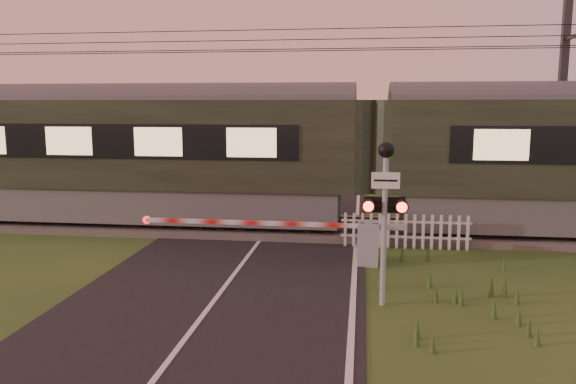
# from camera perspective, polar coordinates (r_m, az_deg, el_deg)

# --- Properties ---
(ground) EXTENTS (160.00, 160.00, 0.00)m
(ground) POSITION_cam_1_polar(r_m,az_deg,el_deg) (11.63, -7.33, -10.75)
(ground) COLOR #2B471B
(ground) RESTS_ON ground
(road) EXTENTS (6.00, 140.00, 0.03)m
(road) POSITION_cam_1_polar(r_m,az_deg,el_deg) (11.41, -7.55, -11.10)
(road) COLOR black
(road) RESTS_ON ground
(track_bed) EXTENTS (140.00, 3.40, 0.39)m
(track_bed) POSITION_cam_1_polar(r_m,az_deg,el_deg) (17.73, -1.95, -3.58)
(track_bed) COLOR #47423D
(track_bed) RESTS_ON ground
(overhead_wires) EXTENTS (120.00, 0.62, 0.62)m
(overhead_wires) POSITION_cam_1_polar(r_m,az_deg,el_deg) (17.41, -2.05, 14.92)
(overhead_wires) COLOR black
(overhead_wires) RESTS_ON ground
(train) EXTENTS (45.26, 3.12, 4.22)m
(train) POSITION_cam_1_polar(r_m,az_deg,el_deg) (17.14, 8.49, 3.77)
(train) COLOR slate
(train) RESTS_ON ground
(boom_gate) EXTENTS (6.70, 0.79, 1.04)m
(boom_gate) POSITION_cam_1_polar(r_m,az_deg,el_deg) (14.00, 6.71, -4.88)
(boom_gate) COLOR gray
(boom_gate) RESTS_ON ground
(crossing_signal) EXTENTS (0.82, 0.35, 3.21)m
(crossing_signal) POSITION_cam_1_polar(r_m,az_deg,el_deg) (10.82, 9.83, -0.23)
(crossing_signal) COLOR gray
(crossing_signal) RESTS_ON ground
(picket_fence) EXTENTS (3.50, 0.08, 0.96)m
(picket_fence) POSITION_cam_1_polar(r_m,az_deg,el_deg) (15.60, 11.86, -3.93)
(picket_fence) COLOR silver
(picket_fence) RESTS_ON ground
(catenary_mast) EXTENTS (0.23, 2.47, 7.44)m
(catenary_mast) POSITION_cam_1_polar(r_m,az_deg,el_deg) (20.32, 26.02, 7.91)
(catenary_mast) COLOR #2D2D30
(catenary_mast) RESTS_ON ground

